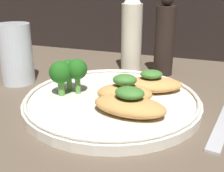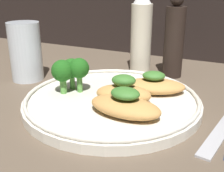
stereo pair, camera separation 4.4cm
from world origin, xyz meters
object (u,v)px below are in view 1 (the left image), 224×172
plate (112,100)px  sauce_bottle (132,33)px  pepper_grinder (165,38)px  drinking_glass (16,54)px  broccoli_bunch (68,72)px

plate → sauce_bottle: size_ratio=1.58×
pepper_grinder → drinking_glass: 29.57cm
plate → pepper_grinder: 20.69cm
pepper_grinder → drinking_glass: pepper_grinder is taller
plate → broccoli_bunch: size_ratio=4.80×
broccoli_bunch → pepper_grinder: bearing=58.7°
broccoli_bunch → plate: bearing=4.2°
pepper_grinder → sauce_bottle: bearing=180.0°
sauce_bottle → drinking_glass: bearing=-141.4°
broccoli_bunch → sauce_bottle: (4.83, 19.58, 3.27)cm
broccoli_bunch → drinking_glass: size_ratio=0.51×
drinking_glass → broccoli_bunch: bearing=-19.4°
plate → sauce_bottle: (-2.49, 19.05, 7.40)cm
plate → pepper_grinder: pepper_grinder is taller
plate → broccoli_bunch: (-7.33, -0.53, 4.13)cm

